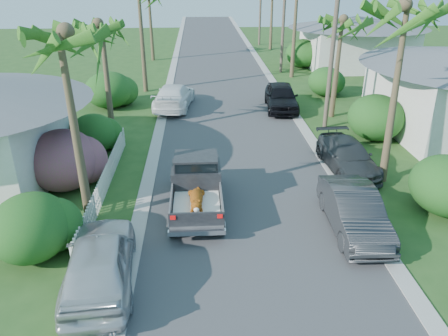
{
  "coord_description": "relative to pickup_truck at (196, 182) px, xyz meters",
  "views": [
    {
      "loc": [
        -1.9,
        -11.43,
        8.88
      ],
      "look_at": [
        -0.97,
        4.57,
        1.4
      ],
      "focal_mm": 35.0,
      "sensor_mm": 36.0,
      "label": 1
    }
  ],
  "objects": [
    {
      "name": "shrub_l_a",
      "position": [
        -5.41,
        -3.12,
        0.09
      ],
      "size": [
        2.6,
        2.86,
        2.2
      ],
      "primitive_type": "ellipsoid",
      "color": "#12401A",
      "rests_on": "ground"
    },
    {
      "name": "parked_car_rn",
      "position": [
        5.69,
        -2.2,
        -0.23
      ],
      "size": [
        1.77,
        4.77,
        1.56
      ],
      "primitive_type": "imported",
      "rotation": [
        0.0,
        0.0,
        -0.03
      ],
      "color": "#282A2D",
      "rests_on": "ground"
    },
    {
      "name": "palm_l_b",
      "position": [
        -4.71,
        7.88,
        5.14
      ],
      "size": [
        4.4,
        4.4,
        7.4
      ],
      "color": "brown",
      "rests_on": "ground"
    },
    {
      "name": "shrub_l_c",
      "position": [
        -5.31,
        5.88,
        -0.01
      ],
      "size": [
        2.4,
        2.64,
        2.0
      ],
      "primitive_type": "ellipsoid",
      "color": "#12401A",
      "rests_on": "ground"
    },
    {
      "name": "shrub_r_d",
      "position": [
        10.09,
        25.88,
        0.29
      ],
      "size": [
        3.2,
        3.52,
        2.6
      ],
      "primitive_type": "ellipsoid",
      "color": "#12401A",
      "rests_on": "ground"
    },
    {
      "name": "palm_l_a",
      "position": [
        -4.11,
        -1.12,
        5.92
      ],
      "size": [
        4.4,
        4.4,
        8.2
      ],
      "color": "brown",
      "rests_on": "ground"
    },
    {
      "name": "shrub_l_b",
      "position": [
        -5.71,
        1.88,
        0.29
      ],
      "size": [
        3.0,
        3.3,
        2.6
      ],
      "primitive_type": "ellipsoid",
      "color": "#C11B76",
      "rests_on": "ground"
    },
    {
      "name": "shrub_r_a",
      "position": [
        9.69,
        -1.12,
        0.14
      ],
      "size": [
        2.8,
        3.08,
        2.3
      ],
      "primitive_type": "ellipsoid",
      "color": "#12401A",
      "rests_on": "ground"
    },
    {
      "name": "shrub_r_b",
      "position": [
        9.89,
        6.88,
        0.24
      ],
      "size": [
        3.0,
        3.3,
        2.5
      ],
      "primitive_type": "ellipsoid",
      "color": "#12401A",
      "rests_on": "ground"
    },
    {
      "name": "shrub_r_c",
      "position": [
        9.59,
        15.88,
        0.04
      ],
      "size": [
        2.6,
        2.86,
        2.1
      ],
      "primitive_type": "ellipsoid",
      "color": "#12401A",
      "rests_on": "ground"
    },
    {
      "name": "utility_pole_c",
      "position": [
        7.69,
        23.88,
        3.59
      ],
      "size": [
        1.6,
        0.26,
        9.0
      ],
      "color": "brown",
      "rests_on": "ground"
    },
    {
      "name": "house_right_far",
      "position": [
        15.09,
        25.88,
        1.11
      ],
      "size": [
        9.0,
        8.0,
        4.6
      ],
      "color": "silver",
      "rests_on": "ground"
    },
    {
      "name": "curb_right",
      "position": [
        6.39,
        20.88,
        -0.98
      ],
      "size": [
        0.6,
        100.0,
        0.06
      ],
      "primitive_type": "cube",
      "color": "#A5A39E",
      "rests_on": "ground"
    },
    {
      "name": "road",
      "position": [
        2.09,
        20.88,
        -1.0
      ],
      "size": [
        8.0,
        100.0,
        0.02
      ],
      "primitive_type": "cube",
      "color": "#38383A",
      "rests_on": "ground"
    },
    {
      "name": "parked_car_rm",
      "position": [
        7.09,
        2.91,
        -0.32
      ],
      "size": [
        2.23,
        4.88,
        1.39
      ],
      "primitive_type": "imported",
      "rotation": [
        0.0,
        0.0,
        0.06
      ],
      "color": "#313436",
      "rests_on": "ground"
    },
    {
      "name": "ground",
      "position": [
        2.09,
        -4.12,
        -1.01
      ],
      "size": [
        120.0,
        120.0,
        0.0
      ],
      "primitive_type": "plane",
      "color": "#25491B",
      "rests_on": "ground"
    },
    {
      "name": "parked_car_lf",
      "position": [
        -1.51,
        13.4,
        -0.2
      ],
      "size": [
        2.95,
        5.8,
        1.61
      ],
      "primitive_type": "imported",
      "rotation": [
        0.0,
        0.0,
        3.01
      ],
      "color": "white",
      "rests_on": "ground"
    },
    {
      "name": "pickup_truck",
      "position": [
        0.0,
        0.0,
        0.0
      ],
      "size": [
        1.98,
        5.12,
        2.06
      ],
      "color": "black",
      "rests_on": "ground"
    },
    {
      "name": "picket_fence",
      "position": [
        -3.91,
        1.38,
        -0.51
      ],
      "size": [
        0.1,
        11.0,
        1.0
      ],
      "primitive_type": "cube",
      "color": "white",
      "rests_on": "ground"
    },
    {
      "name": "palm_r_b",
      "position": [
        8.69,
        10.88,
        4.94
      ],
      "size": [
        4.4,
        4.4,
        7.2
      ],
      "color": "brown",
      "rests_on": "ground"
    },
    {
      "name": "utility_pole_b",
      "position": [
        7.69,
        8.88,
        3.59
      ],
      "size": [
        1.6,
        0.26,
        9.0
      ],
      "color": "brown",
      "rests_on": "ground"
    },
    {
      "name": "curb_left",
      "position": [
        -2.21,
        20.88,
        -0.98
      ],
      "size": [
        0.6,
        100.0,
        0.06
      ],
      "primitive_type": "cube",
      "color": "#A5A39E",
      "rests_on": "ground"
    },
    {
      "name": "palm_r_a",
      "position": [
        8.39,
        1.88,
        6.41
      ],
      "size": [
        4.4,
        4.4,
        8.7
      ],
      "color": "brown",
      "rests_on": "ground"
    },
    {
      "name": "parked_car_ln",
      "position": [
        -2.91,
        -4.73,
        -0.16
      ],
      "size": [
        2.48,
        5.14,
        1.69
      ],
      "primitive_type": "imported",
      "rotation": [
        0.0,
        0.0,
        3.24
      ],
      "color": "silver",
      "rests_on": "ground"
    },
    {
      "name": "parked_car_rf",
      "position": [
        5.69,
        12.69,
        -0.16
      ],
      "size": [
        2.38,
        5.15,
        1.71
      ],
      "primitive_type": "imported",
      "rotation": [
        0.0,
        0.0,
        -0.07
      ],
      "color": "black",
      "rests_on": "ground"
    },
    {
      "name": "utility_pole_d",
      "position": [
        7.69,
        38.88,
        3.59
      ],
      "size": [
        1.6,
        0.26,
        9.0
      ],
      "color": "brown",
      "rests_on": "ground"
    },
    {
      "name": "shrub_l_d",
      "position": [
        -5.91,
        13.88,
        0.19
      ],
      "size": [
        3.2,
        3.52,
        2.4
      ],
      "primitive_type": "ellipsoid",
      "color": "#12401A",
      "rests_on": "ground"
    }
  ]
}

